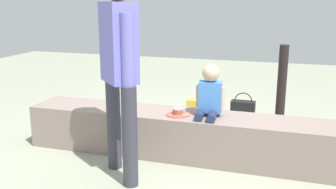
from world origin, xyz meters
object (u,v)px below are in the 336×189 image
Objects in this scene: child_seated at (210,94)px; water_bottle_far_side at (106,122)px; gift_bag at (196,110)px; party_cup_red at (185,125)px; water_bottle_near_gift at (113,117)px; cake_box_white at (315,134)px; handbag_black_leather at (243,110)px; adult_standing at (119,56)px; cake_plate at (178,113)px.

water_bottle_far_side is (-1.29, 0.46, -0.53)m from child_seated.
party_cup_red is at bearing -96.98° from gift_bag.
child_seated is 4.62× the size of party_cup_red.
cake_box_white is at bearing 4.58° from water_bottle_near_gift.
child_seated reaches higher than cake_box_white.
handbag_black_leather is (-0.83, 0.50, 0.05)m from cake_box_white.
adult_standing is 1.67m from party_cup_red.
cake_plate is at bearing 57.49° from adult_standing.
adult_standing is 7.65× the size of cake_plate.
cake_box_white is at bearing 41.13° from adult_standing.
water_bottle_far_side is 0.91m from party_cup_red.
water_bottle_near_gift is (-0.67, 1.22, -0.93)m from adult_standing.
adult_standing is at bearing -136.49° from child_seated.
adult_standing is 5.51× the size of gift_bag.
cake_box_white is at bearing -30.96° from handbag_black_leather.
gift_bag is 0.59m from handbag_black_leather.
child_seated is at bearing -70.64° from gift_bag.
cake_plate is 1.21m from gift_bag.
adult_standing reaches higher than cake_box_white.
gift_bag is 1.46× the size of water_bottle_far_side.
gift_bag is 0.37m from party_cup_red.
adult_standing is 4.91× the size of handbag_black_leather.
handbag_black_leather is at bearing 72.01° from cake_plate.
cake_plate is (0.34, 0.53, -0.59)m from adult_standing.
handbag_black_leather is at bearing 67.61° from adult_standing.
adult_standing is 16.37× the size of party_cup_red.
water_bottle_far_side is 0.61× the size of handbag_black_leather.
cake_plate is at bearing -27.14° from water_bottle_far_side.
party_cup_red is 1.42m from cake_box_white.
adult_standing is 2.34m from cake_box_white.
water_bottle_far_side is 0.78× the size of cake_box_white.
party_cup_red is at bearing 81.97° from adult_standing.
water_bottle_near_gift is at bearing -152.19° from gift_bag.
child_seated is at bearing -19.44° from water_bottle_far_side.
adult_standing is at bearing -122.51° from cake_plate.
water_bottle_near_gift is 0.81× the size of cake_box_white.
adult_standing is 1.68m from water_bottle_near_gift.
cake_plate reaches higher than handbag_black_leather.
child_seated is 1.40m from cake_box_white.
cake_plate is 0.72× the size of gift_bag.
cake_box_white is at bearing 2.81° from party_cup_red.
adult_standing is 1.56m from water_bottle_far_side.
adult_standing is 7.71× the size of water_bottle_near_gift.
adult_standing is 8.03× the size of water_bottle_far_side.
water_bottle_far_side is at bearing -161.34° from party_cup_red.
gift_bag is 1.14× the size of cake_box_white.
cake_plate reaches higher than gift_bag.
water_bottle_far_side is at bearing 160.56° from child_seated.
adult_standing is at bearing -61.33° from water_bottle_near_gift.
adult_standing is at bearing -57.40° from water_bottle_far_side.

